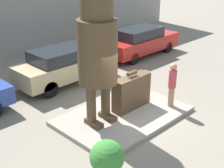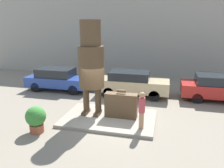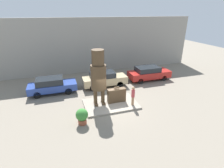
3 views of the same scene
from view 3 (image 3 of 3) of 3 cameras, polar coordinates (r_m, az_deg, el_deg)
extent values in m
plane|color=gray|center=(14.75, -0.40, -6.78)|extent=(60.00, 60.00, 0.00)
cube|color=gray|center=(14.71, -0.40, -6.54)|extent=(4.37, 2.89, 0.14)
cube|color=gray|center=(22.24, -7.76, 12.30)|extent=(28.00, 0.60, 6.60)
cube|color=#4C3823|center=(14.50, -5.27, -6.45)|extent=(0.24, 0.70, 0.15)
cube|color=#4C3823|center=(14.63, -2.88, -6.11)|extent=(0.24, 0.70, 0.15)
cylinder|color=#4C3823|center=(14.27, -5.46, -3.85)|extent=(0.31, 0.31, 1.22)
cylinder|color=#4C3823|center=(14.40, -3.04, -3.52)|extent=(0.31, 0.31, 1.22)
cylinder|color=#4C3823|center=(13.70, -4.43, 2.28)|extent=(1.22, 1.22, 1.96)
cylinder|color=#4C3823|center=(13.23, -4.64, 8.65)|extent=(0.96, 0.96, 1.18)
cube|color=#4C3823|center=(14.69, 1.50, -3.70)|extent=(1.53, 0.47, 1.17)
cylinder|color=#4C3823|center=(14.38, 1.52, -1.15)|extent=(0.42, 0.14, 0.14)
cylinder|color=#A87A56|center=(14.38, 6.78, -5.49)|extent=(0.21, 0.21, 0.73)
cylinder|color=#B23D42|center=(14.07, 6.90, -3.02)|extent=(0.28, 0.28, 0.65)
sphere|color=#A87A56|center=(13.88, 6.99, -1.37)|extent=(0.24, 0.24, 0.24)
cube|color=#284293|center=(17.43, -18.77, -0.83)|extent=(4.39, 1.71, 0.65)
cube|color=#1E2328|center=(17.22, -19.74, 0.92)|extent=(2.42, 1.54, 0.56)
cylinder|color=black|center=(18.26, -14.41, -0.33)|extent=(0.66, 0.18, 0.66)
cylinder|color=black|center=(16.85, -14.01, -2.29)|extent=(0.66, 0.18, 0.66)
cylinder|color=black|center=(18.37, -22.87, -1.33)|extent=(0.66, 0.18, 0.66)
cylinder|color=black|center=(16.97, -23.19, -3.36)|extent=(0.66, 0.18, 0.66)
cube|color=tan|center=(17.96, -2.41, 1.31)|extent=(4.48, 1.70, 0.75)
cube|color=#1E2328|center=(17.69, -3.15, 3.10)|extent=(2.47, 1.53, 0.49)
cylinder|color=black|center=(19.15, 1.01, 1.53)|extent=(0.66, 0.18, 0.66)
cylinder|color=black|center=(17.83, 2.57, -0.16)|extent=(0.66, 0.18, 0.66)
cylinder|color=black|center=(18.51, -7.17, 0.57)|extent=(0.66, 0.18, 0.66)
cylinder|color=black|center=(17.13, -6.20, -1.26)|extent=(0.66, 0.18, 0.66)
cube|color=#B2231E|center=(20.20, 12.02, 3.17)|extent=(4.70, 1.81, 0.72)
cube|color=#1E2328|center=(19.89, 11.57, 4.79)|extent=(2.59, 1.63, 0.52)
cylinder|color=black|center=(21.69, 14.27, 3.32)|extent=(0.60, 0.18, 0.60)
cylinder|color=black|center=(20.42, 16.61, 1.84)|extent=(0.60, 0.18, 0.60)
cylinder|color=black|center=(20.35, 7.24, 2.57)|extent=(0.60, 0.18, 0.60)
cylinder|color=black|center=(18.99, 9.27, 0.94)|extent=(0.60, 0.18, 0.60)
cylinder|color=brown|center=(12.57, -9.64, -11.94)|extent=(0.59, 0.59, 0.36)
sphere|color=#387F33|center=(12.27, -9.81, -9.85)|extent=(0.85, 0.85, 0.85)
camera|label=1|loc=(6.97, -43.56, -0.66)|focal=50.00mm
camera|label=2|loc=(7.43, 43.39, -5.98)|focal=35.00mm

